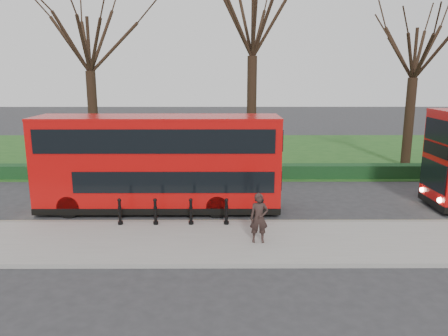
{
  "coord_description": "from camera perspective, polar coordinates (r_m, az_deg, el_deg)",
  "views": [
    {
      "loc": [
        0.16,
        -17.6,
        5.98
      ],
      "look_at": [
        0.22,
        0.5,
        2.0
      ],
      "focal_mm": 35.0,
      "sensor_mm": 36.0,
      "label": 1
    }
  ],
  "objects": [
    {
      "name": "tree_left",
      "position": [
        28.85,
        -17.32,
        15.9
      ],
      "size": [
        7.05,
        7.05,
        11.02
      ],
      "color": "black",
      "rests_on": "ground"
    },
    {
      "name": "pedestrian",
      "position": [
        15.29,
        4.59,
        -6.54
      ],
      "size": [
        0.64,
        0.42,
        1.76
      ],
      "primitive_type": "imported",
      "rotation": [
        0.0,
        0.0,
        0.0
      ],
      "color": "black",
      "rests_on": "pavement"
    },
    {
      "name": "pavement",
      "position": [
        15.75,
        -0.78,
        -9.62
      ],
      "size": [
        60.0,
        4.0,
        0.15
      ],
      "primitive_type": "cube",
      "color": "gray",
      "rests_on": "ground"
    },
    {
      "name": "ground",
      "position": [
        18.59,
        -0.69,
        -6.37
      ],
      "size": [
        120.0,
        120.0,
        0.0
      ],
      "primitive_type": "plane",
      "color": "#28282B",
      "rests_on": "ground"
    },
    {
      "name": "yellow_line_inner",
      "position": [
        18.11,
        -0.7,
        -6.86
      ],
      "size": [
        60.0,
        0.1,
        0.01
      ],
      "primitive_type": "cube",
      "color": "yellow",
      "rests_on": "ground"
    },
    {
      "name": "tree_right",
      "position": [
        30.07,
        23.75,
        14.21
      ],
      "size": [
        6.57,
        6.57,
        10.27
      ],
      "color": "black",
      "rests_on": "ground"
    },
    {
      "name": "yellow_line_outer",
      "position": [
        17.92,
        -0.71,
        -7.07
      ],
      "size": [
        60.0,
        0.1,
        0.01
      ],
      "primitive_type": "cube",
      "color": "yellow",
      "rests_on": "ground"
    },
    {
      "name": "tree_mid",
      "position": [
        27.85,
        3.79,
        19.04
      ],
      "size": [
        8.1,
        8.1,
        12.66
      ],
      "color": "black",
      "rests_on": "ground"
    },
    {
      "name": "grass_verge",
      "position": [
        33.14,
        -0.48,
        2.06
      ],
      "size": [
        60.0,
        18.0,
        0.06
      ],
      "primitive_type": "cube",
      "color": "#1A4617",
      "rests_on": "ground"
    },
    {
      "name": "bus_lead",
      "position": [
        19.14,
        -8.53,
        0.54
      ],
      "size": [
        10.44,
        2.4,
        4.15
      ],
      "color": "#A90909",
      "rests_on": "ground"
    },
    {
      "name": "bollard_row",
      "position": [
        17.14,
        -4.34,
        -5.75
      ],
      "size": [
        5.69,
        0.15,
        1.0
      ],
      "color": "black",
      "rests_on": "pavement"
    },
    {
      "name": "hedge",
      "position": [
        25.03,
        -0.57,
        -0.48
      ],
      "size": [
        60.0,
        0.9,
        0.8
      ],
      "primitive_type": "cube",
      "color": "black",
      "rests_on": "ground"
    },
    {
      "name": "kerb",
      "position": [
        17.62,
        -0.72,
        -7.18
      ],
      "size": [
        60.0,
        0.25,
        0.16
      ],
      "primitive_type": "cube",
      "color": "slate",
      "rests_on": "ground"
    }
  ]
}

